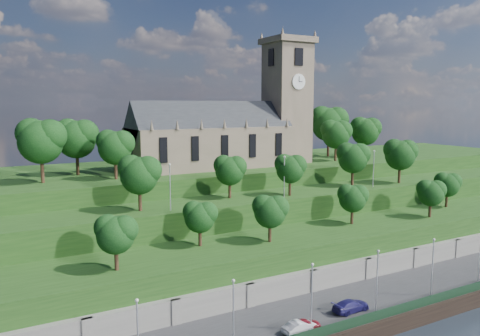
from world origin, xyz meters
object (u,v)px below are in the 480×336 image
church (232,129)px  car_middle (300,327)px  car_left (304,325)px  car_right (351,306)px

church → car_middle: bearing=-108.3°
car_left → car_right: 8.08m
church → car_left: (-13.52, -43.17, -19.86)m
car_left → car_right: size_ratio=0.77×
church → car_right: church is taller
car_left → car_right: bearing=-72.5°
car_middle → car_right: (8.80, 1.39, 0.05)m
car_left → car_middle: (-0.80, -0.21, 0.02)m
car_middle → car_right: car_right is taller
church → car_left: 49.41m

